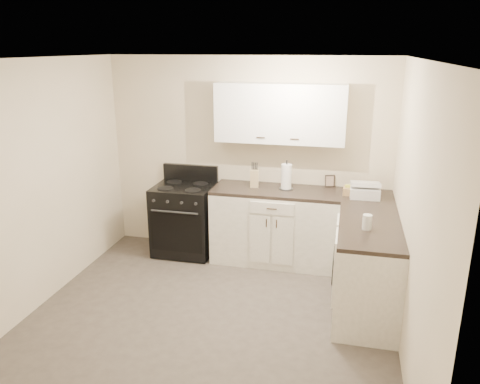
% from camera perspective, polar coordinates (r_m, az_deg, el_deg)
% --- Properties ---
extents(floor, '(3.60, 3.60, 0.00)m').
position_cam_1_polar(floor, '(4.83, -3.87, -15.27)').
color(floor, '#473F38').
rests_on(floor, ground).
extents(ceiling, '(3.60, 3.60, 0.00)m').
position_cam_1_polar(ceiling, '(4.07, -4.60, 15.87)').
color(ceiling, white).
rests_on(ceiling, wall_back).
extents(wall_back, '(3.60, 0.00, 3.60)m').
position_cam_1_polar(wall_back, '(5.97, 0.92, 4.26)').
color(wall_back, beige).
rests_on(wall_back, ground).
extents(wall_right, '(0.00, 3.60, 3.60)m').
position_cam_1_polar(wall_right, '(4.15, 20.31, -2.79)').
color(wall_right, beige).
rests_on(wall_right, ground).
extents(wall_left, '(0.00, 3.60, 3.60)m').
position_cam_1_polar(wall_left, '(5.11, -23.88, 0.48)').
color(wall_left, beige).
rests_on(wall_left, ground).
extents(wall_front, '(3.60, 0.00, 3.60)m').
position_cam_1_polar(wall_front, '(2.77, -15.54, -12.58)').
color(wall_front, beige).
rests_on(wall_front, ground).
extents(base_cabinets_back, '(1.55, 0.60, 0.90)m').
position_cam_1_polar(base_cabinets_back, '(5.85, 4.34, -4.27)').
color(base_cabinets_back, white).
rests_on(base_cabinets_back, floor).
extents(base_cabinets_right, '(0.60, 1.90, 0.90)m').
position_cam_1_polar(base_cabinets_right, '(5.20, 15.06, -7.71)').
color(base_cabinets_right, white).
rests_on(base_cabinets_right, floor).
extents(countertop_back, '(1.55, 0.60, 0.04)m').
position_cam_1_polar(countertop_back, '(5.69, 4.44, 0.13)').
color(countertop_back, black).
rests_on(countertop_back, base_cabinets_back).
extents(countertop_right, '(0.60, 1.90, 0.04)m').
position_cam_1_polar(countertop_right, '(5.03, 15.48, -2.84)').
color(countertop_right, black).
rests_on(countertop_right, base_cabinets_right).
extents(upper_cabinets, '(1.55, 0.30, 0.70)m').
position_cam_1_polar(upper_cabinets, '(5.64, 4.90, 9.53)').
color(upper_cabinets, white).
rests_on(upper_cabinets, wall_back).
extents(stove, '(0.74, 0.63, 0.89)m').
position_cam_1_polar(stove, '(6.10, -6.78, -3.32)').
color(stove, black).
rests_on(stove, floor).
extents(knife_block, '(0.11, 0.11, 0.22)m').
position_cam_1_polar(knife_block, '(5.74, 1.77, 1.68)').
color(knife_block, tan).
rests_on(knife_block, countertop_back).
extents(paper_towel, '(0.16, 0.16, 0.31)m').
position_cam_1_polar(paper_towel, '(5.67, 5.67, 1.86)').
color(paper_towel, white).
rests_on(paper_towel, countertop_back).
extents(picture_frame, '(0.13, 0.07, 0.15)m').
position_cam_1_polar(picture_frame, '(5.86, 10.90, 1.33)').
color(picture_frame, black).
rests_on(picture_frame, countertop_back).
extents(wicker_basket, '(0.27, 0.18, 0.09)m').
position_cam_1_polar(wicker_basket, '(5.62, 13.79, 0.11)').
color(wicker_basket, '#A87C4F').
rests_on(wicker_basket, countertop_right).
extents(countertop_grill, '(0.34, 0.32, 0.12)m').
position_cam_1_polar(countertop_grill, '(5.57, 14.95, 0.05)').
color(countertop_grill, white).
rests_on(countertop_grill, countertop_right).
extents(glass_jar, '(0.09, 0.09, 0.14)m').
position_cam_1_polar(glass_jar, '(4.59, 15.23, -3.56)').
color(glass_jar, silver).
rests_on(glass_jar, countertop_right).
extents(oven_mitt_near, '(0.02, 0.15, 0.27)m').
position_cam_1_polar(oven_mitt_near, '(4.81, 11.31, -9.28)').
color(oven_mitt_near, black).
rests_on(oven_mitt_near, base_cabinets_right).
extents(oven_mitt_far, '(0.02, 0.15, 0.26)m').
position_cam_1_polar(oven_mitt_far, '(4.97, 11.41, -8.18)').
color(oven_mitt_far, black).
rests_on(oven_mitt_far, base_cabinets_right).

